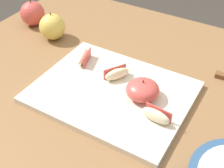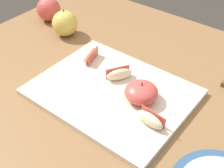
% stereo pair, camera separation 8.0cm
% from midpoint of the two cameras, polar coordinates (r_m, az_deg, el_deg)
% --- Properties ---
extents(dining_table, '(1.20, 0.84, 0.74)m').
position_cam_midpoint_polar(dining_table, '(0.93, 2.59, -4.92)').
color(dining_table, brown).
rests_on(dining_table, ground_plane).
extents(cutting_board, '(0.40, 0.31, 0.02)m').
position_cam_midpoint_polar(cutting_board, '(0.82, -2.80, -1.60)').
color(cutting_board, beige).
rests_on(cutting_board, dining_table).
extents(apple_half_skin_up, '(0.09, 0.09, 0.05)m').
position_cam_midpoint_polar(apple_half_skin_up, '(0.78, 2.79, -1.18)').
color(apple_half_skin_up, '#D14C47').
rests_on(apple_half_skin_up, cutting_board).
extents(apple_wedge_near_knife, '(0.06, 0.07, 0.03)m').
position_cam_midpoint_polar(apple_wedge_near_knife, '(0.84, -1.81, 1.80)').
color(apple_wedge_near_knife, beige).
rests_on(apple_wedge_near_knife, cutting_board).
extents(apple_wedge_left, '(0.07, 0.03, 0.03)m').
position_cam_midpoint_polar(apple_wedge_left, '(0.72, 5.03, -5.99)').
color(apple_wedge_left, beige).
rests_on(apple_wedge_left, cutting_board).
extents(apple_wedge_middle, '(0.05, 0.08, 0.03)m').
position_cam_midpoint_polar(apple_wedge_middle, '(0.91, -7.87, 4.91)').
color(apple_wedge_middle, beige).
rests_on(apple_wedge_middle, cutting_board).
extents(whole_apple_pink_lady, '(0.09, 0.09, 0.09)m').
position_cam_midpoint_polar(whole_apple_pink_lady, '(1.16, -16.50, 12.37)').
color(whole_apple_pink_lady, '#D14C47').
rests_on(whole_apple_pink_lady, dining_table).
extents(whole_apple_golden, '(0.09, 0.09, 0.09)m').
position_cam_midpoint_polar(whole_apple_golden, '(1.06, -13.19, 10.23)').
color(whole_apple_golden, '#DBBC51').
rests_on(whole_apple_golden, dining_table).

